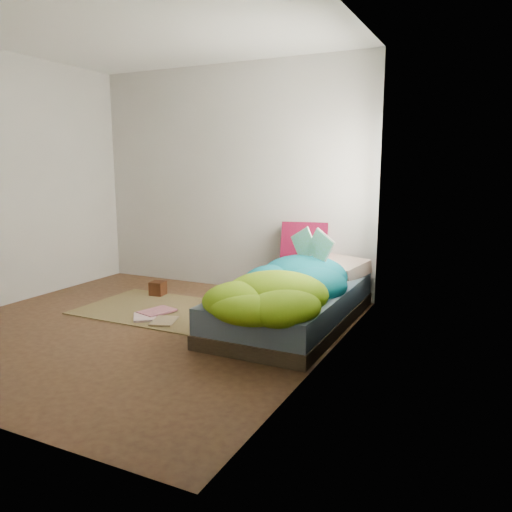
{
  "coord_description": "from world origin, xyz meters",
  "views": [
    {
      "loc": [
        2.87,
        -3.44,
        1.46
      ],
      "look_at": [
        0.83,
        0.75,
        0.61
      ],
      "focal_mm": 35.0,
      "sensor_mm": 36.0,
      "label": 1
    }
  ],
  "objects_px": {
    "open_book": "(312,235)",
    "wooden_box": "(158,288)",
    "bed": "(293,306)",
    "pillow_magenta": "(304,246)",
    "floor_book_a": "(134,318)",
    "floor_book_b": "(149,310)"
  },
  "relations": [
    {
      "from": "pillow_magenta",
      "to": "floor_book_a",
      "type": "distance_m",
      "value": 1.96
    },
    {
      "from": "floor_book_b",
      "to": "bed",
      "type": "bearing_deg",
      "value": 26.88
    },
    {
      "from": "bed",
      "to": "wooden_box",
      "type": "relative_size",
      "value": 13.14
    },
    {
      "from": "floor_book_b",
      "to": "floor_book_a",
      "type": "bearing_deg",
      "value": -69.17
    },
    {
      "from": "bed",
      "to": "pillow_magenta",
      "type": "distance_m",
      "value": 1.02
    },
    {
      "from": "pillow_magenta",
      "to": "open_book",
      "type": "bearing_deg",
      "value": -77.23
    },
    {
      "from": "bed",
      "to": "floor_book_b",
      "type": "height_order",
      "value": "bed"
    },
    {
      "from": "pillow_magenta",
      "to": "floor_book_b",
      "type": "xyz_separation_m",
      "value": [
        -1.2,
        -1.19,
        -0.56
      ]
    },
    {
      "from": "bed",
      "to": "floor_book_a",
      "type": "relative_size",
      "value": 6.95
    },
    {
      "from": "pillow_magenta",
      "to": "floor_book_a",
      "type": "relative_size",
      "value": 1.73
    },
    {
      "from": "wooden_box",
      "to": "floor_book_b",
      "type": "distance_m",
      "value": 0.64
    },
    {
      "from": "bed",
      "to": "open_book",
      "type": "xyz_separation_m",
      "value": [
        0.07,
        0.28,
        0.64
      ]
    },
    {
      "from": "floor_book_a",
      "to": "pillow_magenta",
      "type": "bearing_deg",
      "value": 12.19
    },
    {
      "from": "bed",
      "to": "pillow_magenta",
      "type": "bearing_deg",
      "value": 104.33
    },
    {
      "from": "open_book",
      "to": "wooden_box",
      "type": "distance_m",
      "value": 1.96
    },
    {
      "from": "open_book",
      "to": "floor_book_b",
      "type": "relative_size",
      "value": 1.24
    },
    {
      "from": "bed",
      "to": "pillow_magenta",
      "type": "xyz_separation_m",
      "value": [
        -0.23,
        0.9,
        0.42
      ]
    },
    {
      "from": "wooden_box",
      "to": "floor_book_b",
      "type": "xyz_separation_m",
      "value": [
        0.31,
        -0.56,
        -0.06
      ]
    },
    {
      "from": "floor_book_a",
      "to": "bed",
      "type": "bearing_deg",
      "value": -17.33
    },
    {
      "from": "floor_book_a",
      "to": "floor_book_b",
      "type": "height_order",
      "value": "floor_book_b"
    },
    {
      "from": "pillow_magenta",
      "to": "open_book",
      "type": "relative_size",
      "value": 1.21
    },
    {
      "from": "pillow_magenta",
      "to": "wooden_box",
      "type": "height_order",
      "value": "pillow_magenta"
    }
  ]
}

